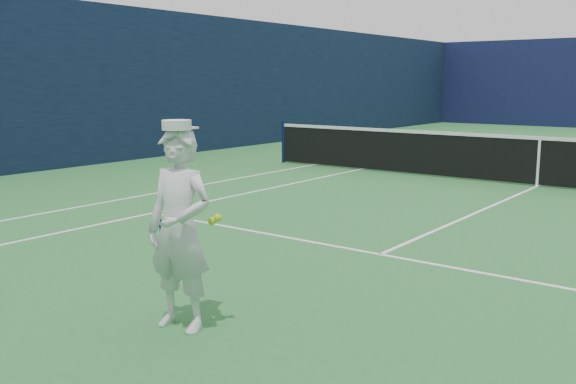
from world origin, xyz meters
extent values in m
plane|color=#286A31|center=(0.00, 0.00, 0.00)|extent=(80.00, 80.00, 0.00)
cube|color=white|center=(-5.49, 0.00, 0.00)|extent=(0.06, 23.83, 0.01)
cube|color=white|center=(-4.12, 0.00, 0.00)|extent=(0.06, 23.77, 0.01)
cube|color=white|center=(0.00, -6.40, 0.00)|extent=(8.23, 0.06, 0.01)
cube|color=white|center=(0.00, 0.00, 0.00)|extent=(0.06, 12.80, 0.01)
cube|color=#0E1934|center=(-10.00, 0.00, 2.00)|extent=(0.12, 36.12, 4.00)
cylinder|color=#141E4C|center=(-6.40, 0.00, 0.54)|extent=(0.09, 0.09, 1.07)
cube|color=black|center=(0.00, 0.00, 0.50)|extent=(12.79, 0.02, 0.92)
cube|color=white|center=(0.00, 0.00, 0.97)|extent=(12.79, 0.04, 0.07)
cube|color=white|center=(0.00, 0.00, 0.47)|extent=(0.05, 0.03, 0.94)
imported|color=silver|center=(-0.21, -9.48, 0.86)|extent=(0.68, 0.49, 1.71)
cylinder|color=white|center=(-0.21, -9.48, 1.73)|extent=(0.24, 0.24, 0.08)
cube|color=white|center=(-0.23, -9.35, 1.70)|extent=(0.19, 0.12, 0.02)
cylinder|color=navy|center=(-0.50, -9.44, 0.88)|extent=(0.05, 0.09, 0.22)
cube|color=blue|center=(-0.50, -9.38, 0.70)|extent=(0.02, 0.02, 0.14)
torus|color=blue|center=(-0.52, -9.32, 0.50)|extent=(0.31, 0.14, 0.29)
cube|color=beige|center=(-0.52, -9.32, 0.50)|extent=(0.22, 0.03, 0.30)
sphere|color=#C7E419|center=(0.03, -9.34, 0.94)|extent=(0.07, 0.07, 0.07)
sphere|color=#C7E419|center=(0.07, -9.32, 0.97)|extent=(0.07, 0.07, 0.07)
camera|label=1|loc=(3.65, -13.09, 2.08)|focal=40.00mm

